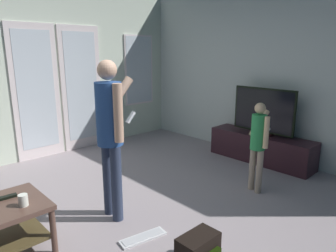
# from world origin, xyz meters

# --- Properties ---
(ground_plane) EXTENTS (5.95, 5.11, 0.02)m
(ground_plane) POSITION_xyz_m (0.00, 0.00, -0.01)
(ground_plane) COLOR #9D9094
(wall_back_with_doors) EXTENTS (5.95, 0.09, 2.78)m
(wall_back_with_doors) POSITION_xyz_m (0.11, 2.52, 1.34)
(wall_back_with_doors) COLOR silver
(wall_back_with_doors) RESTS_ON ground_plane
(wall_right_plain) EXTENTS (0.06, 5.11, 2.75)m
(wall_right_plain) POSITION_xyz_m (2.95, 0.00, 1.37)
(wall_right_plain) COLOR silver
(wall_right_plain) RESTS_ON ground_plane
(tv_stand) EXTENTS (0.42, 1.60, 0.43)m
(tv_stand) POSITION_xyz_m (2.66, -0.06, 0.22)
(tv_stand) COLOR #321921
(tv_stand) RESTS_ON ground_plane
(flat_screen_tv) EXTENTS (0.08, 0.97, 0.70)m
(flat_screen_tv) POSITION_xyz_m (2.66, -0.05, 0.79)
(flat_screen_tv) COLOR black
(flat_screen_tv) RESTS_ON tv_stand
(person_adult) EXTENTS (0.55, 0.43, 1.59)m
(person_adult) POSITION_xyz_m (0.11, 0.15, 0.95)
(person_adult) COLOR #303A54
(person_adult) RESTS_ON ground_plane
(person_child) EXTENTS (0.42, 0.29, 1.09)m
(person_child) POSITION_xyz_m (1.69, -0.55, 0.65)
(person_child) COLOR tan
(person_child) RESTS_ON ground_plane
(backpack) EXTENTS (0.34, 0.24, 0.26)m
(backpack) POSITION_xyz_m (0.16, -0.95, 0.13)
(backpack) COLOR black
(backpack) RESTS_ON ground_plane
(loose_keyboard) EXTENTS (0.46, 0.21, 0.02)m
(loose_keyboard) POSITION_xyz_m (0.07, -0.37, 0.01)
(loose_keyboard) COLOR white
(loose_keyboard) RESTS_ON ground_plane
(cup_by_laptop) EXTENTS (0.08, 0.08, 0.10)m
(cup_by_laptop) POSITION_xyz_m (-0.76, 0.12, 0.50)
(cup_by_laptop) COLOR white
(cup_by_laptop) RESTS_ON coffee_table
(tv_remote_black) EXTENTS (0.17, 0.06, 0.02)m
(tv_remote_black) POSITION_xyz_m (-0.83, 0.35, 0.46)
(tv_remote_black) COLOR black
(tv_remote_black) RESTS_ON coffee_table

